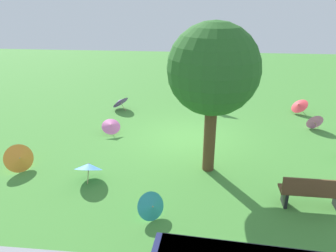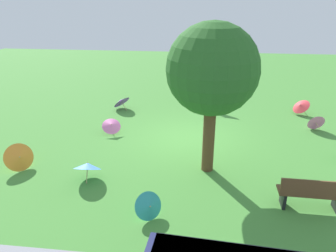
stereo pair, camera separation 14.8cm
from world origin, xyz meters
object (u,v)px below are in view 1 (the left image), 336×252
Objects in this scene: shade_tree at (213,70)px; parasol_teal_0 at (152,206)px; parasol_pink_1 at (111,126)px; parasol_pink_0 at (314,121)px; parasol_purple_0 at (120,101)px; parasol_red_0 at (299,105)px; parasol_blue_1 at (89,166)px; park_bench at (314,192)px; parasol_orange_0 at (19,158)px; parasol_blue_0 at (216,102)px.

shade_tree is 3.93m from parasol_teal_0.
parasol_pink_1 is at bearing -64.28° from parasol_teal_0.
shade_tree is at bearing 40.09° from parasol_pink_0.
shade_tree reaches higher than parasol_purple_0.
parasol_pink_0 is (-5.65, -6.04, 0.00)m from parasol_teal_0.
parasol_red_0 is at bearing -178.54° from parasol_purple_0.
parasol_pink_1 is at bearing -85.86° from parasol_blue_1.
parasol_blue_1 is (5.96, -0.72, -0.02)m from park_bench.
parasol_orange_0 is 11.51m from parasol_red_0.
parasol_pink_1 is (-2.03, -2.92, -0.06)m from parasol_orange_0.
park_bench is 2.01× the size of parasol_teal_0.
park_bench is at bearing -168.79° from parasol_teal_0.
park_bench is 2.24× the size of parasol_pink_0.
parasol_pink_0 is 0.78× the size of parasol_pink_1.
parasol_blue_0 reaches higher than park_bench.
parasol_blue_1 is (2.04, -1.49, 0.11)m from parasol_teal_0.
parasol_purple_0 is at bearing 1.09° from parasol_blue_0.
parasol_orange_0 reaches higher than parasol_blue_1.
parasol_blue_0 is 1.15× the size of parasol_pink_1.
parasol_pink_0 is at bearing -170.54° from parasol_pink_1.
parasol_blue_1 is (7.57, 6.30, 0.02)m from parasol_red_0.
parasol_orange_0 reaches higher than parasol_pink_1.
park_bench is 1.54× the size of parasol_purple_0.
parasol_orange_0 is 6.01m from parasol_purple_0.
parasol_blue_1 is at bearing -36.18° from parasol_teal_0.
park_bench reaches higher than parasol_pink_0.
parasol_teal_0 is at bearing 54.62° from parasol_red_0.
parasol_red_0 is (-9.83, -5.98, -0.00)m from parasol_orange_0.
park_bench is 6.00m from parasol_blue_1.
parasol_red_0 is 8.17m from parasol_purple_0.
shade_tree is at bearing -119.36° from parasol_teal_0.
parasol_orange_0 is at bearing 31.32° from parasol_red_0.
parasol_blue_0 is (-0.46, -5.21, -2.60)m from shade_tree.
parasol_blue_0 reaches higher than parasol_red_0.
shade_tree reaches higher than parasol_teal_0.
parasol_pink_0 is at bearing -156.92° from parasol_orange_0.
parasol_orange_0 is 1.22× the size of parasol_teal_0.
parasol_red_0 is 1.38× the size of parasol_pink_0.
parasol_pink_1 is at bearing 21.43° from parasol_red_0.
park_bench is at bearing 71.83° from parasol_pink_0.
parasol_blue_1 is 1.13× the size of parasol_pink_0.
parasol_red_0 reaches higher than parasol_purple_0.
parasol_blue_0 is 1.02× the size of parasol_purple_0.
parasol_blue_0 reaches higher than parasol_pink_0.
park_bench reaches higher than parasol_purple_0.
shade_tree is at bearing -164.31° from parasol_blue_1.
park_bench is at bearing 172.87° from parasol_orange_0.
parasol_purple_0 is at bearing -46.09° from park_bench.
parasol_blue_0 reaches higher than parasol_purple_0.
shade_tree is 6.31m from parasol_orange_0.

